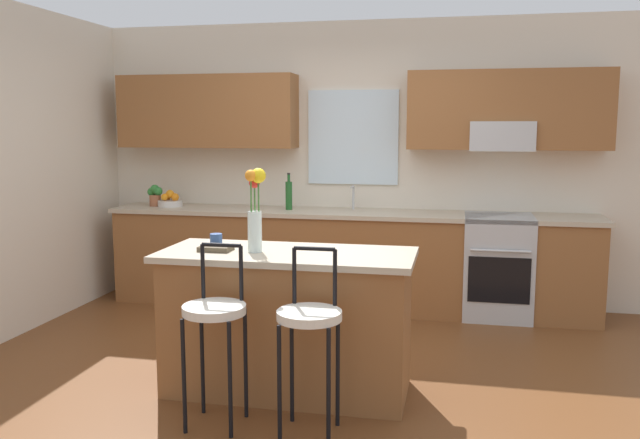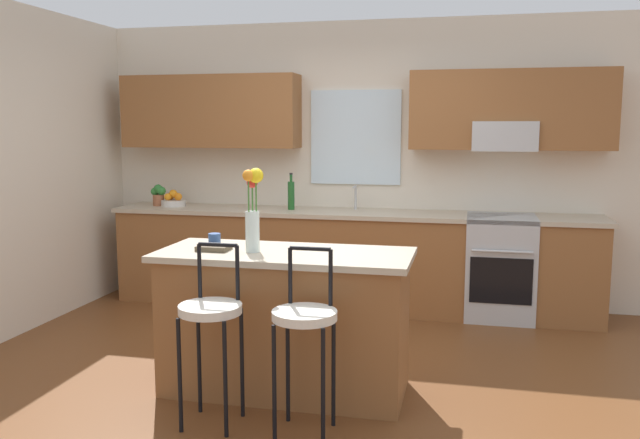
{
  "view_description": "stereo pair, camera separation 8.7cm",
  "coord_description": "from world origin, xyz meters",
  "px_view_note": "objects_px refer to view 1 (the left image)",
  "views": [
    {
      "loc": [
        1.02,
        -4.34,
        1.71
      ],
      "look_at": [
        -0.02,
        0.55,
        1.0
      ],
      "focal_mm": 37.08,
      "sensor_mm": 36.0,
      "label": 1
    },
    {
      "loc": [
        1.1,
        -4.33,
        1.71
      ],
      "look_at": [
        -0.02,
        0.55,
        1.0
      ],
      "focal_mm": 37.08,
      "sensor_mm": 36.0,
      "label": 2
    }
  ],
  "objects_px": {
    "bar_stool_near": "(215,318)",
    "flower_vase": "(255,208)",
    "bottle_olive_oil": "(289,195)",
    "cookbook": "(216,248)",
    "kitchen_island": "(288,321)",
    "potted_plant_small": "(155,195)",
    "oven_range": "(497,266)",
    "bar_stool_middle": "(310,324)",
    "mug_ceramic": "(216,240)",
    "fruit_bowl_oranges": "(170,201)"
  },
  "relations": [
    {
      "from": "bar_stool_near",
      "to": "flower_vase",
      "type": "height_order",
      "value": "flower_vase"
    },
    {
      "from": "bottle_olive_oil",
      "to": "cookbook",
      "type": "bearing_deg",
      "value": -88.05
    },
    {
      "from": "kitchen_island",
      "to": "cookbook",
      "type": "relative_size",
      "value": 8.08
    },
    {
      "from": "bar_stool_near",
      "to": "potted_plant_small",
      "type": "relative_size",
      "value": 4.87
    },
    {
      "from": "bar_stool_near",
      "to": "bottle_olive_oil",
      "type": "distance_m",
      "value": 2.67
    },
    {
      "from": "bottle_olive_oil",
      "to": "potted_plant_small",
      "type": "height_order",
      "value": "bottle_olive_oil"
    },
    {
      "from": "oven_range",
      "to": "bar_stool_near",
      "type": "xyz_separation_m",
      "value": [
        -1.69,
        -2.6,
        0.18
      ]
    },
    {
      "from": "bar_stool_middle",
      "to": "mug_ceramic",
      "type": "bearing_deg",
      "value": 141.24
    },
    {
      "from": "flower_vase",
      "to": "bar_stool_middle",
      "type": "bearing_deg",
      "value": -47.68
    },
    {
      "from": "oven_range",
      "to": "cookbook",
      "type": "xyz_separation_m",
      "value": [
        -1.87,
        -2.1,
        0.48
      ]
    },
    {
      "from": "oven_range",
      "to": "mug_ceramic",
      "type": "bearing_deg",
      "value": -133.87
    },
    {
      "from": "cookbook",
      "to": "fruit_bowl_oranges",
      "type": "bearing_deg",
      "value": 121.15
    },
    {
      "from": "flower_vase",
      "to": "mug_ceramic",
      "type": "xyz_separation_m",
      "value": [
        -0.3,
        0.11,
        -0.23
      ]
    },
    {
      "from": "oven_range",
      "to": "potted_plant_small",
      "type": "bearing_deg",
      "value": 179.58
    },
    {
      "from": "bar_stool_near",
      "to": "fruit_bowl_oranges",
      "type": "bearing_deg",
      "value": 119.12
    },
    {
      "from": "bar_stool_near",
      "to": "mug_ceramic",
      "type": "distance_m",
      "value": 0.73
    },
    {
      "from": "fruit_bowl_oranges",
      "to": "potted_plant_small",
      "type": "relative_size",
      "value": 1.12
    },
    {
      "from": "bar_stool_near",
      "to": "mug_ceramic",
      "type": "height_order",
      "value": "bar_stool_near"
    },
    {
      "from": "kitchen_island",
      "to": "bar_stool_near",
      "type": "height_order",
      "value": "bar_stool_near"
    },
    {
      "from": "mug_ceramic",
      "to": "cookbook",
      "type": "distance_m",
      "value": 0.13
    },
    {
      "from": "oven_range",
      "to": "cookbook",
      "type": "distance_m",
      "value": 2.85
    },
    {
      "from": "bar_stool_middle",
      "to": "potted_plant_small",
      "type": "xyz_separation_m",
      "value": [
        -2.17,
        2.63,
        0.4
      ]
    },
    {
      "from": "oven_range",
      "to": "cookbook",
      "type": "height_order",
      "value": "cookbook"
    },
    {
      "from": "cookbook",
      "to": "bottle_olive_oil",
      "type": "distance_m",
      "value": 2.13
    },
    {
      "from": "mug_ceramic",
      "to": "fruit_bowl_oranges",
      "type": "bearing_deg",
      "value": 121.76
    },
    {
      "from": "oven_range",
      "to": "kitchen_island",
      "type": "distance_m",
      "value": 2.48
    },
    {
      "from": "mug_ceramic",
      "to": "potted_plant_small",
      "type": "bearing_deg",
      "value": 124.96
    },
    {
      "from": "oven_range",
      "to": "fruit_bowl_oranges",
      "type": "bearing_deg",
      "value": 179.5
    },
    {
      "from": "bar_stool_near",
      "to": "mug_ceramic",
      "type": "xyz_separation_m",
      "value": [
        -0.22,
        0.62,
        0.33
      ]
    },
    {
      "from": "kitchen_island",
      "to": "bottle_olive_oil",
      "type": "relative_size",
      "value": 4.63
    },
    {
      "from": "flower_vase",
      "to": "potted_plant_small",
      "type": "relative_size",
      "value": 2.49
    },
    {
      "from": "kitchen_island",
      "to": "bar_stool_near",
      "type": "bearing_deg",
      "value": -115.99
    },
    {
      "from": "kitchen_island",
      "to": "cookbook",
      "type": "xyz_separation_m",
      "value": [
        -0.45,
        -0.06,
        0.47
      ]
    },
    {
      "from": "oven_range",
      "to": "kitchen_island",
      "type": "bearing_deg",
      "value": -124.74
    },
    {
      "from": "oven_range",
      "to": "bottle_olive_oil",
      "type": "height_order",
      "value": "bottle_olive_oil"
    },
    {
      "from": "oven_range",
      "to": "bar_stool_near",
      "type": "relative_size",
      "value": 0.88
    },
    {
      "from": "oven_range",
      "to": "flower_vase",
      "type": "height_order",
      "value": "flower_vase"
    },
    {
      "from": "cookbook",
      "to": "bottle_olive_oil",
      "type": "xyz_separation_m",
      "value": [
        -0.07,
        2.13,
        0.13
      ]
    },
    {
      "from": "oven_range",
      "to": "bar_stool_near",
      "type": "height_order",
      "value": "bar_stool_near"
    },
    {
      "from": "cookbook",
      "to": "potted_plant_small",
      "type": "relative_size",
      "value": 0.94
    },
    {
      "from": "oven_range",
      "to": "mug_ceramic",
      "type": "relative_size",
      "value": 10.22
    },
    {
      "from": "flower_vase",
      "to": "bottle_olive_oil",
      "type": "distance_m",
      "value": 2.15
    },
    {
      "from": "mug_ceramic",
      "to": "cookbook",
      "type": "relative_size",
      "value": 0.45
    },
    {
      "from": "oven_range",
      "to": "potted_plant_small",
      "type": "height_order",
      "value": "potted_plant_small"
    },
    {
      "from": "mug_ceramic",
      "to": "cookbook",
      "type": "xyz_separation_m",
      "value": [
        0.04,
        -0.12,
        -0.03
      ]
    },
    {
      "from": "cookbook",
      "to": "bottle_olive_oil",
      "type": "height_order",
      "value": "bottle_olive_oil"
    },
    {
      "from": "cookbook",
      "to": "fruit_bowl_oranges",
      "type": "height_order",
      "value": "fruit_bowl_oranges"
    },
    {
      "from": "bar_stool_middle",
      "to": "bottle_olive_oil",
      "type": "relative_size",
      "value": 2.98
    },
    {
      "from": "bar_stool_middle",
      "to": "cookbook",
      "type": "xyz_separation_m",
      "value": [
        -0.73,
        0.5,
        0.3
      ]
    },
    {
      "from": "kitchen_island",
      "to": "cookbook",
      "type": "bearing_deg",
      "value": -172.12
    }
  ]
}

